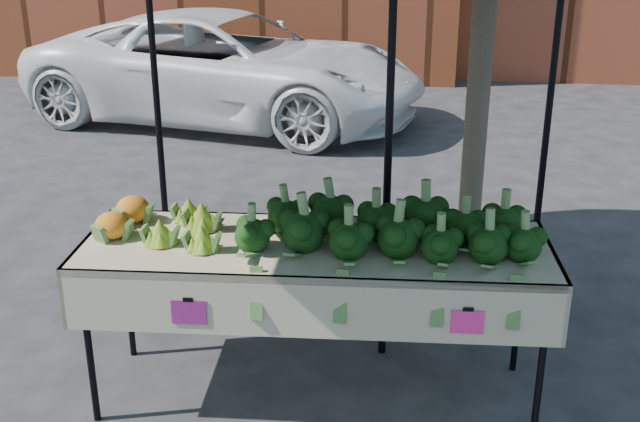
# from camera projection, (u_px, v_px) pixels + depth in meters

# --- Properties ---
(ground) EXTENTS (90.00, 90.00, 0.00)m
(ground) POSITION_uv_depth(u_px,v_px,m) (338.00, 387.00, 4.35)
(ground) COLOR #262628
(table) EXTENTS (2.43, 0.90, 0.90)m
(table) POSITION_uv_depth(u_px,v_px,m) (316.00, 321.00, 4.13)
(table) COLOR beige
(table) RESTS_ON ground
(canopy) EXTENTS (3.16, 3.16, 2.74)m
(canopy) POSITION_uv_depth(u_px,v_px,m) (326.00, 126.00, 4.31)
(canopy) COLOR black
(canopy) RESTS_ON ground
(broccoli_heap) EXTENTS (1.54, 0.57, 0.26)m
(broccoli_heap) POSITION_uv_depth(u_px,v_px,m) (387.00, 221.00, 3.91)
(broccoli_heap) COLOR black
(broccoli_heap) RESTS_ON table
(romanesco_cluster) EXTENTS (0.43, 0.57, 0.20)m
(romanesco_cluster) POSITION_uv_depth(u_px,v_px,m) (189.00, 217.00, 4.04)
(romanesco_cluster) COLOR #A5B62A
(romanesco_cluster) RESTS_ON table
(cauliflower_pair) EXTENTS (0.23, 0.43, 0.18)m
(cauliflower_pair) POSITION_uv_depth(u_px,v_px,m) (122.00, 214.00, 4.11)
(cauliflower_pair) COLOR orange
(cauliflower_pair) RESTS_ON table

